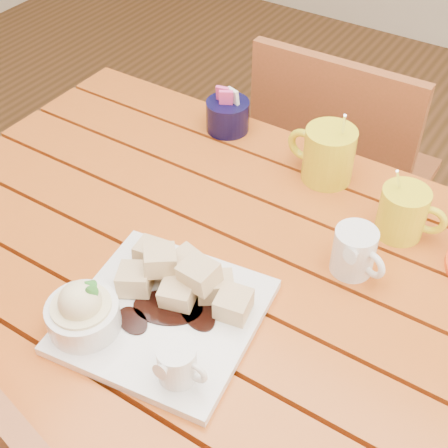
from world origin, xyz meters
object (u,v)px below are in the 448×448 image
Objects in this scene: coffee_mug_left at (327,154)px; coffee_mug_right at (404,212)px; chair_far at (338,176)px; table at (225,305)px; dessert_plate at (145,308)px.

coffee_mug_left is 0.19m from coffee_mug_right.
table is at bearing 94.24° from chair_far.
coffee_mug_left is at bearing 83.04° from table.
coffee_mug_right is at bearing 46.53° from table.
coffee_mug_left is 1.17× the size of coffee_mug_right.
coffee_mug_right is (0.21, 0.23, 0.15)m from table.
coffee_mug_right is (0.18, -0.07, -0.01)m from coffee_mug_left.
coffee_mug_left reaches higher than table.
chair_far is at bearing 109.25° from coffee_mug_left.
coffee_mug_right reaches higher than chair_far.
coffee_mug_right reaches higher than table.
dessert_plate is 1.91× the size of coffee_mug_left.
table is at bearing -141.06° from coffee_mug_right.
coffee_mug_left is at bearing 81.51° from dessert_plate.
coffee_mug_left is at bearing 104.52° from chair_far.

